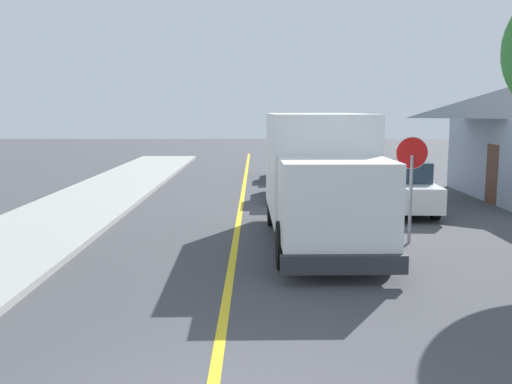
{
  "coord_description": "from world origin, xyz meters",
  "views": [
    {
      "loc": [
        0.52,
        -5.32,
        3.31
      ],
      "look_at": [
        0.5,
        7.97,
        1.4
      ],
      "focal_mm": 40.44,
      "sensor_mm": 36.0,
      "label": 1
    }
  ],
  "objects_px": {
    "parked_car_mid": "(292,162)",
    "parked_car_near": "(294,178)",
    "box_truck": "(320,171)",
    "parked_van_across": "(401,188)",
    "stop_sign": "(412,169)"
  },
  "relations": [
    {
      "from": "box_truck",
      "to": "parked_car_near",
      "type": "xyz_separation_m",
      "value": [
        -0.21,
        6.94,
        -0.97
      ]
    },
    {
      "from": "parked_car_mid",
      "to": "parked_car_near",
      "type": "bearing_deg",
      "value": -93.13
    },
    {
      "from": "box_truck",
      "to": "parked_car_near",
      "type": "bearing_deg",
      "value": 91.71
    },
    {
      "from": "parked_car_near",
      "to": "parked_car_mid",
      "type": "xyz_separation_m",
      "value": [
        0.35,
        6.36,
        0.0
      ]
    },
    {
      "from": "box_truck",
      "to": "parked_car_mid",
      "type": "relative_size",
      "value": 1.63
    },
    {
      "from": "box_truck",
      "to": "stop_sign",
      "type": "bearing_deg",
      "value": -6.96
    },
    {
      "from": "parked_car_mid",
      "to": "stop_sign",
      "type": "distance_m",
      "value": 13.78
    },
    {
      "from": "box_truck",
      "to": "parked_van_across",
      "type": "height_order",
      "value": "box_truck"
    },
    {
      "from": "parked_car_near",
      "to": "parked_car_mid",
      "type": "height_order",
      "value": "same"
    },
    {
      "from": "parked_van_across",
      "to": "stop_sign",
      "type": "relative_size",
      "value": 1.69
    },
    {
      "from": "parked_van_across",
      "to": "stop_sign",
      "type": "height_order",
      "value": "stop_sign"
    },
    {
      "from": "stop_sign",
      "to": "parked_van_across",
      "type": "bearing_deg",
      "value": 79.09
    },
    {
      "from": "parked_car_near",
      "to": "parked_car_mid",
      "type": "relative_size",
      "value": 0.99
    },
    {
      "from": "box_truck",
      "to": "parked_car_near",
      "type": "distance_m",
      "value": 7.01
    },
    {
      "from": "box_truck",
      "to": "stop_sign",
      "type": "distance_m",
      "value": 2.27
    }
  ]
}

